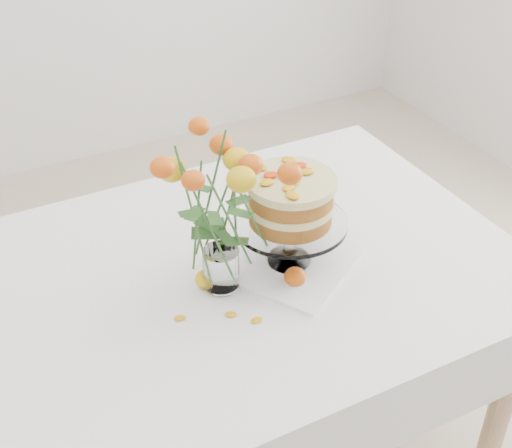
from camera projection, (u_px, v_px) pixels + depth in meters
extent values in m
cube|color=tan|center=(212.00, 284.00, 1.63)|extent=(1.40, 0.90, 0.04)
cylinder|color=tan|center=(500.00, 408.00, 1.81)|extent=(0.06, 0.06, 0.71)
cylinder|color=tan|center=(341.00, 251.00, 2.34)|extent=(0.06, 0.06, 0.71)
cube|color=white|center=(212.00, 276.00, 1.61)|extent=(1.42, 0.92, 0.01)
cube|color=white|center=(145.00, 213.00, 2.00)|extent=(1.42, 0.01, 0.20)
cube|color=white|center=(450.00, 229.00, 1.94)|extent=(0.01, 0.92, 0.20)
cube|color=white|center=(289.00, 262.00, 1.64)|extent=(0.37, 0.37, 0.01)
cylinder|color=white|center=(290.00, 239.00, 1.61)|extent=(0.03, 0.03, 0.08)
cylinder|color=white|center=(290.00, 222.00, 1.58)|extent=(0.26, 0.26, 0.01)
cylinder|color=#9E6623|center=(290.00, 213.00, 1.57)|extent=(0.21, 0.21, 0.04)
cylinder|color=beige|center=(291.00, 203.00, 1.55)|extent=(0.22, 0.22, 0.02)
cylinder|color=#9E6623|center=(291.00, 193.00, 1.54)|extent=(0.21, 0.21, 0.04)
cylinder|color=beige|center=(291.00, 182.00, 1.52)|extent=(0.22, 0.22, 0.02)
cylinder|color=white|center=(222.00, 286.00, 1.57)|extent=(0.06, 0.06, 0.01)
cylinder|color=white|center=(221.00, 268.00, 1.55)|extent=(0.08, 0.08, 0.09)
ellipsoid|color=gold|center=(206.00, 279.00, 1.57)|extent=(0.05, 0.05, 0.04)
cylinder|color=#305C25|center=(217.00, 278.00, 1.60)|extent=(0.06, 0.02, 0.00)
ellipsoid|color=#DE550A|center=(295.00, 277.00, 1.57)|extent=(0.05, 0.05, 0.04)
cylinder|color=#305C25|center=(310.00, 282.00, 1.59)|extent=(0.06, 0.03, 0.00)
ellipsoid|color=#E69F0E|center=(180.00, 318.00, 1.49)|extent=(0.03, 0.02, 0.00)
ellipsoid|color=#E69F0E|center=(231.00, 315.00, 1.50)|extent=(0.03, 0.02, 0.00)
ellipsoid|color=#E69F0E|center=(257.00, 320.00, 1.49)|extent=(0.03, 0.02, 0.00)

